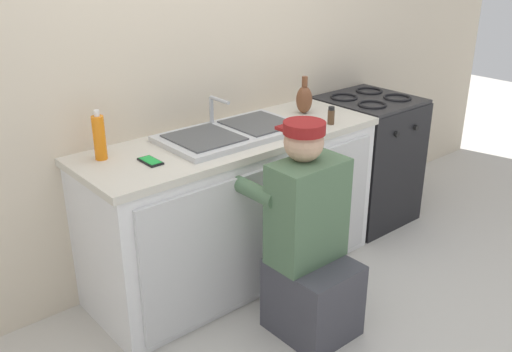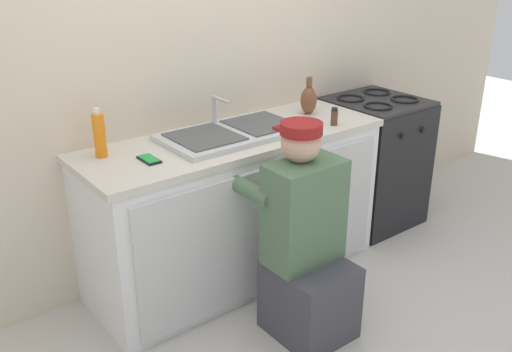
{
  "view_description": "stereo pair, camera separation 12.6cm",
  "coord_description": "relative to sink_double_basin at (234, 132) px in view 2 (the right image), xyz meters",
  "views": [
    {
      "loc": [
        -1.82,
        -2.05,
        1.89
      ],
      "look_at": [
        0.0,
        0.1,
        0.7
      ],
      "focal_mm": 40.0,
      "sensor_mm": 36.0,
      "label": 1
    },
    {
      "loc": [
        -1.73,
        -2.13,
        1.89
      ],
      "look_at": [
        0.0,
        0.1,
        0.7
      ],
      "focal_mm": 40.0,
      "sensor_mm": 36.0,
      "label": 2
    }
  ],
  "objects": [
    {
      "name": "back_wall",
      "position": [
        0.0,
        0.35,
        0.35
      ],
      "size": [
        6.0,
        0.1,
        2.5
      ],
      "primitive_type": "cube",
      "color": "beige",
      "rests_on": "ground_plane"
    },
    {
      "name": "countertop",
      "position": [
        0.0,
        -0.0,
        -0.04
      ],
      "size": [
        1.77,
        0.62,
        0.04
      ],
      "primitive_type": "cube",
      "color": "beige",
      "rests_on": "counter_cabinet"
    },
    {
      "name": "vase_decorative",
      "position": [
        0.61,
        0.06,
        0.07
      ],
      "size": [
        0.1,
        0.1,
        0.23
      ],
      "color": "brown",
      "rests_on": "countertop"
    },
    {
      "name": "ground_plane",
      "position": [
        0.0,
        -0.3,
        -0.9
      ],
      "size": [
        12.0,
        12.0,
        0.0
      ],
      "primitive_type": "plane",
      "color": "beige"
    },
    {
      "name": "plumber_person",
      "position": [
        -0.04,
        -0.65,
        -0.44
      ],
      "size": [
        0.42,
        0.61,
        1.1
      ],
      "color": "#3F3F47",
      "rests_on": "ground_plane"
    },
    {
      "name": "counter_cabinet",
      "position": [
        0.0,
        -0.01,
        -0.48
      ],
      "size": [
        1.73,
        0.62,
        0.84
      ],
      "color": "white",
      "rests_on": "ground_plane"
    },
    {
      "name": "spice_bottle_pepper",
      "position": [
        0.57,
        -0.21,
        0.03
      ],
      "size": [
        0.04,
        0.04,
        0.1
      ],
      "color": "#513823",
      "rests_on": "countertop"
    },
    {
      "name": "cell_phone",
      "position": [
        -0.55,
        -0.06,
        -0.01
      ],
      "size": [
        0.07,
        0.14,
        0.01
      ],
      "color": "black",
      "rests_on": "countertop"
    },
    {
      "name": "sink_double_basin",
      "position": [
        0.0,
        0.0,
        0.0
      ],
      "size": [
        0.8,
        0.44,
        0.19
      ],
      "color": "silver",
      "rests_on": "countertop"
    },
    {
      "name": "stove_range",
      "position": [
        1.18,
        -0.0,
        -0.45
      ],
      "size": [
        0.58,
        0.62,
        0.9
      ],
      "color": "black",
      "rests_on": "ground_plane"
    },
    {
      "name": "soap_bottle_orange",
      "position": [
        -0.71,
        0.14,
        0.09
      ],
      "size": [
        0.06,
        0.06,
        0.25
      ],
      "color": "orange",
      "rests_on": "countertop"
    }
  ]
}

